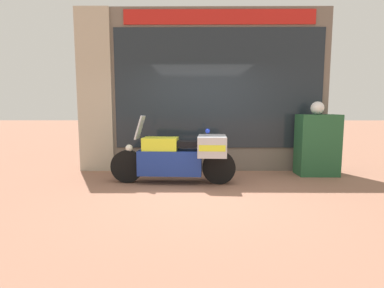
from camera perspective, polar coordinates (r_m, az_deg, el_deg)
The scene contains 6 objects.
ground_plane at distance 5.29m, azimuth 2.56°, elevation -9.15°, with size 60.00×60.00×0.00m, color #8E604C.
shop_building at distance 7.09m, azimuth -0.97°, elevation 10.02°, with size 5.71×0.55×3.68m.
window_display at distance 7.20m, azimuth 4.50°, elevation -1.11°, with size 4.48×0.30×1.93m.
paramedic_motorcycle at distance 5.79m, azimuth -2.00°, elevation -2.17°, with size 2.44×0.80×1.32m.
utility_cabinet at distance 7.05m, azimuth 22.74°, elevation -0.16°, with size 0.84×0.54×1.32m, color #235633.
white_helmet at distance 6.95m, azimuth 22.78°, elevation 6.35°, with size 0.28×0.28×0.28m, color white.
Camera 1 is at (-0.20, -5.08, 1.46)m, focal length 28.00 mm.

